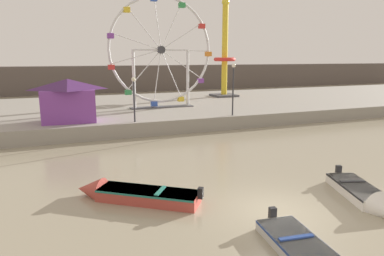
# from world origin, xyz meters

# --- Properties ---
(ground_plane) EXTENTS (240.00, 240.00, 0.00)m
(ground_plane) POSITION_xyz_m (0.00, 0.00, 0.00)
(ground_plane) COLOR gray
(quay_promenade) EXTENTS (110.00, 20.09, 1.11)m
(quay_promenade) POSITION_xyz_m (0.00, 24.39, 0.55)
(quay_promenade) COLOR gray
(quay_promenade) RESTS_ON ground_plane
(distant_town_skyline) EXTENTS (140.00, 3.00, 4.40)m
(distant_town_skyline) POSITION_xyz_m (0.00, 49.39, 2.20)
(distant_town_skyline) COLOR #564C47
(distant_town_skyline) RESTS_ON ground_plane
(motorboat_faded_red) EXTENTS (5.07, 4.12, 1.16)m
(motorboat_faded_red) POSITION_xyz_m (-5.14, 3.23, 0.28)
(motorboat_faded_red) COLOR #B24238
(motorboat_faded_red) RESTS_ON ground_plane
(motorboat_white_red_stripe) EXTENTS (2.53, 4.49, 1.24)m
(motorboat_white_red_stripe) POSITION_xyz_m (3.98, -0.62, 0.24)
(motorboat_white_red_stripe) COLOR silver
(motorboat_white_red_stripe) RESTS_ON ground_plane
(ferris_wheel_white_frame) EXTENTS (10.03, 1.20, 10.35)m
(ferris_wheel_white_frame) POSITION_xyz_m (1.66, 21.48, 6.31)
(ferris_wheel_white_frame) COLOR silver
(ferris_wheel_white_frame) RESTS_ON quay_promenade
(drop_tower_yellow_tower) EXTENTS (2.80, 2.80, 11.48)m
(drop_tower_yellow_tower) POSITION_xyz_m (11.46, 27.91, 5.70)
(drop_tower_yellow_tower) COLOR gold
(drop_tower_yellow_tower) RESTS_ON quay_promenade
(carnival_booth_purple_stall) EXTENTS (4.33, 3.08, 3.20)m
(carnival_booth_purple_stall) POSITION_xyz_m (-6.90, 16.74, 2.77)
(carnival_booth_purple_stall) COLOR purple
(carnival_booth_purple_stall) RESTS_ON quay_promenade
(promenade_lamp_near) EXTENTS (0.32, 0.32, 4.24)m
(promenade_lamp_near) POSITION_xyz_m (5.83, 14.90, 3.85)
(promenade_lamp_near) COLOR #2D2D33
(promenade_lamp_near) RESTS_ON quay_promenade
(promenade_lamp_far) EXTENTS (0.32, 0.32, 3.31)m
(promenade_lamp_far) POSITION_xyz_m (-2.37, 14.93, 3.32)
(promenade_lamp_far) COLOR #2D2D33
(promenade_lamp_far) RESTS_ON quay_promenade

